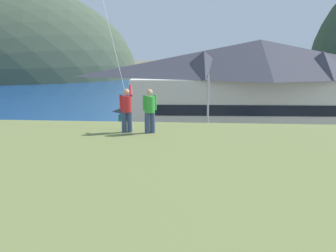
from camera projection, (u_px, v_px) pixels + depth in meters
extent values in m
plane|color=#66604C|center=(135.00, 213.00, 23.06)|extent=(600.00, 600.00, 0.00)
cube|color=gray|center=(146.00, 183.00, 27.93)|extent=(40.00, 20.00, 0.10)
cube|color=navy|center=(180.00, 95.00, 81.68)|extent=(360.00, 84.00, 0.03)
cube|color=beige|center=(258.00, 107.00, 42.47)|extent=(27.92, 10.10, 6.70)
cube|color=black|center=(267.00, 111.00, 37.96)|extent=(23.43, 1.02, 1.10)
pyramid|color=#3D3D47|center=(260.00, 59.00, 41.39)|extent=(29.61, 11.06, 4.05)
pyramid|color=#3D3D47|center=(204.00, 65.00, 40.18)|extent=(5.14, 5.14, 2.83)
pyramid|color=#3D3D47|center=(322.00, 65.00, 39.75)|extent=(5.14, 5.14, 2.83)
cube|color=#338475|center=(144.00, 123.00, 43.94)|extent=(5.07, 4.58, 2.61)
pyramid|color=#47474C|center=(144.00, 106.00, 43.52)|extent=(5.48, 5.03, 1.56)
cube|color=black|center=(141.00, 131.00, 41.82)|extent=(1.10, 0.09, 1.82)
cube|color=#70604C|center=(184.00, 115.00, 54.70)|extent=(3.20, 11.51, 0.70)
cube|color=#A8A399|center=(161.00, 113.00, 56.43)|extent=(2.36, 7.38, 0.90)
cube|color=#B7B2A8|center=(161.00, 109.00, 56.32)|extent=(2.29, 7.16, 0.16)
cube|color=silver|center=(160.00, 105.00, 55.65)|extent=(1.65, 2.21, 1.10)
cube|color=#A8A399|center=(210.00, 118.00, 51.75)|extent=(3.29, 8.34, 0.90)
cube|color=#B7B2A8|center=(210.00, 115.00, 51.64)|extent=(3.19, 8.09, 0.16)
cube|color=silver|center=(210.00, 111.00, 50.93)|extent=(2.03, 2.59, 1.10)
cube|color=navy|center=(161.00, 112.00, 56.99)|extent=(3.06, 7.81, 0.90)
cube|color=navy|center=(161.00, 108.00, 56.88)|extent=(2.96, 7.57, 0.16)
cube|color=silver|center=(160.00, 105.00, 56.20)|extent=(1.89, 2.42, 1.10)
cube|color=#9EA3A8|center=(313.00, 167.00, 29.23)|extent=(4.26, 1.94, 0.80)
cube|color=gray|center=(316.00, 158.00, 29.06)|extent=(2.15, 1.67, 0.70)
cube|color=black|center=(316.00, 158.00, 29.07)|extent=(2.20, 1.70, 0.32)
cylinder|color=black|center=(292.00, 168.00, 30.35)|extent=(0.65, 0.24, 0.64)
cylinder|color=black|center=(297.00, 175.00, 28.56)|extent=(0.65, 0.24, 0.64)
cylinder|color=black|center=(327.00, 169.00, 30.06)|extent=(0.65, 0.24, 0.64)
cylinder|color=black|center=(335.00, 177.00, 28.27)|extent=(0.65, 0.24, 0.64)
cube|color=black|center=(54.00, 162.00, 30.57)|extent=(4.34, 2.17, 0.80)
cube|color=black|center=(52.00, 153.00, 30.42)|extent=(2.24, 1.78, 0.70)
cube|color=black|center=(52.00, 153.00, 30.43)|extent=(2.28, 1.82, 0.32)
cylinder|color=black|center=(69.00, 170.00, 29.77)|extent=(0.66, 0.28, 0.64)
cylinder|color=black|center=(74.00, 163.00, 31.57)|extent=(0.66, 0.28, 0.64)
cylinder|color=black|center=(34.00, 170.00, 29.73)|extent=(0.66, 0.28, 0.64)
cylinder|color=black|center=(41.00, 163.00, 31.53)|extent=(0.66, 0.28, 0.64)
cylinder|color=black|center=(311.00, 199.00, 24.08)|extent=(0.65, 0.27, 0.64)
cylinder|color=black|center=(317.00, 211.00, 22.30)|extent=(0.65, 0.27, 0.64)
cube|color=#B28923|center=(30.00, 188.00, 24.94)|extent=(4.23, 1.87, 0.80)
cube|color=olive|center=(32.00, 177.00, 24.78)|extent=(2.13, 1.63, 0.70)
cube|color=black|center=(32.00, 177.00, 24.79)|extent=(2.17, 1.67, 0.32)
cylinder|color=black|center=(17.00, 188.00, 26.00)|extent=(0.64, 0.23, 0.64)
cylinder|color=black|center=(4.00, 198.00, 24.20)|extent=(0.64, 0.23, 0.64)
cylinder|color=black|center=(56.00, 189.00, 25.84)|extent=(0.64, 0.23, 0.64)
cylinder|color=black|center=(46.00, 199.00, 24.04)|extent=(0.64, 0.23, 0.64)
cube|color=#B28923|center=(149.00, 167.00, 29.24)|extent=(4.23, 1.86, 0.80)
cube|color=olive|center=(151.00, 158.00, 29.08)|extent=(2.12, 1.63, 0.70)
cube|color=black|center=(151.00, 158.00, 29.09)|extent=(2.17, 1.66, 0.32)
cylinder|color=black|center=(134.00, 168.00, 30.30)|extent=(0.64, 0.23, 0.64)
cylinder|color=black|center=(130.00, 176.00, 28.50)|extent=(0.64, 0.23, 0.64)
cylinder|color=black|center=(168.00, 169.00, 30.14)|extent=(0.64, 0.23, 0.64)
cylinder|color=black|center=(166.00, 176.00, 28.34)|extent=(0.64, 0.23, 0.64)
cube|color=#9EA3A8|center=(99.00, 194.00, 23.91)|extent=(4.30, 2.06, 0.80)
cube|color=gray|center=(96.00, 182.00, 23.76)|extent=(2.20, 1.73, 0.70)
cube|color=black|center=(96.00, 183.00, 23.77)|extent=(2.24, 1.76, 0.32)
cylinder|color=black|center=(119.00, 206.00, 23.07)|extent=(0.65, 0.26, 0.64)
cylinder|color=black|center=(123.00, 194.00, 24.87)|extent=(0.65, 0.26, 0.64)
cylinder|color=black|center=(74.00, 205.00, 23.11)|extent=(0.65, 0.26, 0.64)
cylinder|color=black|center=(81.00, 194.00, 24.90)|extent=(0.65, 0.26, 0.64)
cube|color=silver|center=(218.00, 172.00, 28.21)|extent=(4.31, 2.09, 0.80)
cube|color=beige|center=(217.00, 162.00, 28.06)|extent=(2.21, 1.74, 0.70)
cube|color=black|center=(217.00, 162.00, 28.07)|extent=(2.25, 1.78, 0.32)
cylinder|color=black|center=(239.00, 181.00, 27.38)|extent=(0.65, 0.26, 0.64)
cylinder|color=black|center=(235.00, 173.00, 29.18)|extent=(0.65, 0.26, 0.64)
cylinder|color=black|center=(201.00, 181.00, 27.40)|extent=(0.65, 0.26, 0.64)
cylinder|color=black|center=(199.00, 173.00, 29.20)|extent=(0.65, 0.26, 0.64)
cylinder|color=#ADADB2|center=(208.00, 120.00, 32.21)|extent=(0.16, 0.16, 7.52)
cube|color=#4C4C51|center=(208.00, 76.00, 31.82)|extent=(0.24, 0.70, 0.20)
cylinder|color=#384770|center=(124.00, 122.00, 15.14)|extent=(0.20, 0.20, 0.82)
cylinder|color=#384770|center=(130.00, 122.00, 15.16)|extent=(0.20, 0.20, 0.82)
cylinder|color=red|center=(127.00, 104.00, 15.00)|extent=(0.40, 0.40, 0.64)
sphere|color=tan|center=(126.00, 92.00, 14.91)|extent=(0.24, 0.24, 0.24)
cylinder|color=red|center=(131.00, 91.00, 15.10)|extent=(0.22, 0.57, 0.43)
cylinder|color=red|center=(121.00, 102.00, 14.96)|extent=(0.11, 0.11, 0.60)
cylinder|color=#384770|center=(147.00, 123.00, 14.97)|extent=(0.20, 0.20, 0.82)
cylinder|color=#384770|center=(153.00, 123.00, 15.04)|extent=(0.20, 0.20, 0.82)
cylinder|color=green|center=(150.00, 104.00, 14.86)|extent=(0.40, 0.40, 0.64)
sphere|color=tan|center=(150.00, 92.00, 14.76)|extent=(0.24, 0.24, 0.24)
cylinder|color=green|center=(144.00, 103.00, 14.78)|extent=(0.11, 0.11, 0.60)
cylinder|color=green|center=(155.00, 102.00, 14.91)|extent=(0.11, 0.11, 0.60)
cylinder|color=silver|center=(110.00, 31.00, 17.31)|extent=(2.95, 5.26, 8.18)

